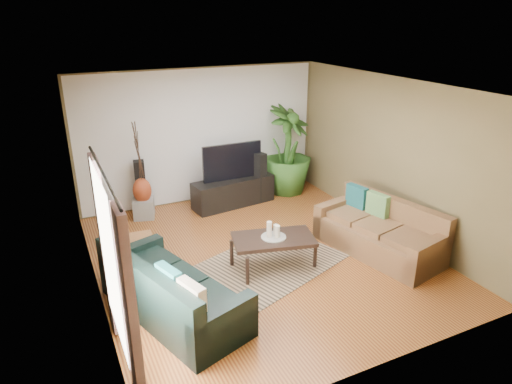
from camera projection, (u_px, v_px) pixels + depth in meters
floor at (261, 256)px, 7.37m from camera, size 5.50×5.50×0.00m
ceiling at (262, 87)px, 6.37m from camera, size 5.50×5.50×0.00m
wall_back at (201, 136)px, 9.18m from camera, size 5.00×0.00×5.00m
wall_front at (383, 262)px, 4.56m from camera, size 5.00×0.00×5.00m
wall_left at (88, 206)px, 5.87m from camera, size 0.00×5.50×5.50m
wall_right at (391, 157)px, 7.87m from camera, size 0.00×5.50×5.50m
backwall_panel at (202, 136)px, 9.17m from camera, size 4.90×0.00×4.90m
window_pane at (109, 259)px, 4.52m from camera, size 0.00×1.80×1.80m
curtain_near at (132, 322)px, 4.00m from camera, size 0.08×0.35×2.20m
curtain_far at (105, 248)px, 5.26m from camera, size 0.08×0.35×2.20m
curtain_rod at (103, 173)px, 4.20m from camera, size 0.03×1.90×0.03m
sofa_left at (173, 285)px, 5.84m from camera, size 1.58×2.37×0.85m
sofa_right at (379, 228)px, 7.37m from camera, size 1.34×2.20×0.85m
area_rug at (270, 263)px, 7.17m from camera, size 2.57×2.18×0.01m
coffee_table at (273, 252)px, 7.00m from camera, size 1.35×0.95×0.50m
candle_tray at (274, 237)px, 6.90m from camera, size 0.38×0.38×0.02m
candle_tall at (269, 229)px, 6.85m from camera, size 0.08×0.08×0.24m
candle_mid at (277, 231)px, 6.84m from camera, size 0.08×0.08×0.19m
candle_short at (276, 229)px, 6.95m from camera, size 0.08×0.08×0.16m
tv_stand at (233, 192)px, 9.24m from camera, size 1.72×0.70×0.56m
television at (232, 161)px, 9.02m from camera, size 1.23×0.07×0.73m
speaker_left at (141, 188)px, 8.73m from camera, size 0.23×0.25×1.08m
speaker_right at (260, 178)px, 9.33m from camera, size 0.24×0.25×1.04m
potted_plant at (287, 150)px, 9.70m from camera, size 1.45×1.45×1.87m
plant_pot at (286, 185)px, 10.00m from camera, size 0.35×0.35×0.27m
pedestal at (144, 208)px, 8.70m from camera, size 0.47×0.47×0.38m
vase at (142, 191)px, 8.57m from camera, size 0.35×0.35×0.48m
side_table at (139, 253)px, 6.98m from camera, size 0.50×0.50×0.49m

